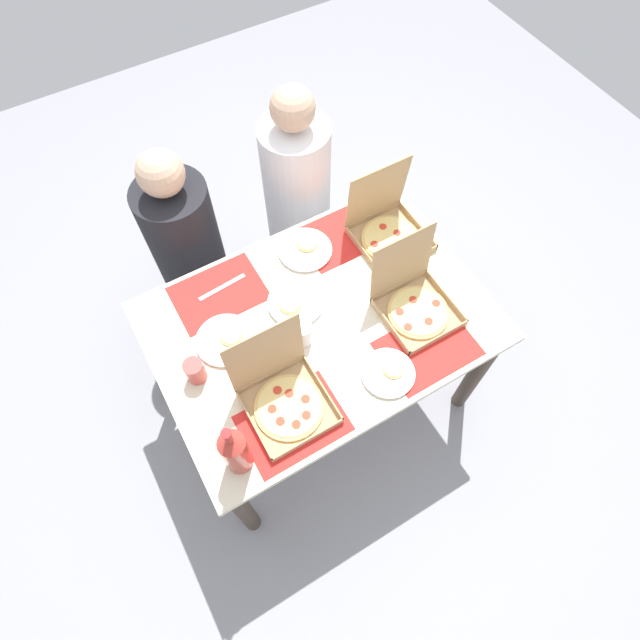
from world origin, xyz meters
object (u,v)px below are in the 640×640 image
pizza_box_corner_left (415,301)px  pizza_box_edge_far (388,229)px  soda_bottle (235,451)px  diner_left_seat (191,257)px  plate_near_right (295,303)px  plate_far_right (305,249)px  diner_right_seat (298,205)px  pizza_box_center (284,396)px  plate_far_left (226,340)px  cup_dark (195,371)px  plate_near_left (388,373)px  cup_spare (303,333)px

pizza_box_corner_left → pizza_box_edge_far: size_ratio=0.97×
soda_bottle → diner_left_seat: 1.15m
plate_near_right → plate_far_right: (0.16, 0.21, 0.00)m
pizza_box_corner_left → diner_right_seat: diner_right_seat is taller
pizza_box_center → plate_far_left: pizza_box_center is taller
cup_dark → diner_right_seat: diner_right_seat is taller
plate_near_left → plate_far_right: (0.01, 0.65, -0.00)m
pizza_box_center → diner_right_seat: (0.57, 0.95, -0.26)m
pizza_box_corner_left → diner_left_seat: (-0.64, 0.86, -0.29)m
plate_far_left → diner_left_seat: diner_left_seat is taller
pizza_box_corner_left → soda_bottle: (-0.86, -0.20, 0.08)m
cup_dark → plate_far_right: bearing=25.7°
pizza_box_center → pizza_box_edge_far: 0.85m
pizza_box_center → soda_bottle: (-0.23, -0.12, 0.08)m
diner_right_seat → pizza_box_corner_left: bearing=-86.3°
pizza_box_edge_far → cup_spare: bearing=-155.0°
diner_right_seat → plate_far_right: bearing=-113.8°
plate_far_right → pizza_box_corner_left: bearing=-63.0°
pizza_box_edge_far → plate_far_left: bearing=-172.0°
plate_far_right → cup_dark: size_ratio=2.20×
pizza_box_center → plate_far_left: 0.34m
pizza_box_center → plate_far_right: 0.67m
plate_far_right → cup_spare: (-0.21, -0.36, 0.04)m
plate_near_right → diner_right_seat: bearing=60.9°
plate_near_right → cup_dark: size_ratio=2.18×
plate_near_left → cup_spare: 0.35m
diner_right_seat → pizza_box_center: bearing=-121.0°
pizza_box_corner_left → plate_far_left: 0.74m
cup_spare → plate_far_left: bearing=150.9°
plate_far_right → cup_dark: 0.69m
plate_far_left → cup_spare: cup_spare is taller
cup_spare → cup_dark: bearing=171.2°
plate_near_right → plate_far_left: 0.31m
soda_bottle → diner_right_seat: bearing=53.0°
plate_far_left → cup_spare: size_ratio=2.17×
plate_near_left → diner_right_seat: (0.19, 1.05, -0.22)m
diner_right_seat → pizza_box_edge_far: bearing=-72.2°
plate_far_left → pizza_box_edge_far: bearing=8.0°
cup_dark → pizza_box_center: bearing=-46.3°
soda_bottle → diner_left_seat: diner_left_seat is taller
plate_far_right → diner_right_seat: diner_right_seat is taller
soda_bottle → diner_left_seat: (0.22, 1.06, -0.37)m
plate_near_left → soda_bottle: (-0.61, -0.01, 0.12)m
diner_left_seat → plate_far_left: bearing=-95.9°
plate_near_left → diner_right_seat: diner_right_seat is taller
pizza_box_edge_far → plate_near_left: size_ratio=1.59×
pizza_box_edge_far → cup_dark: 0.98m
cup_spare → plate_near_right: bearing=72.3°
plate_far_right → pizza_box_center: bearing=-125.7°
pizza_box_center → plate_near_left: size_ratio=1.59×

